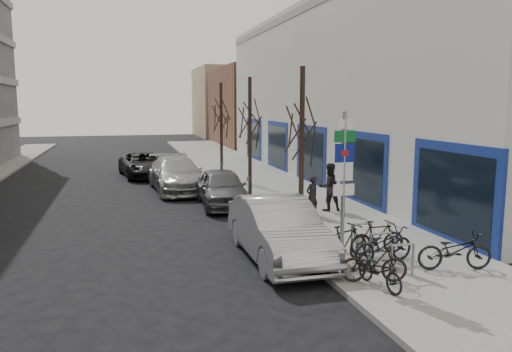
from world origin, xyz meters
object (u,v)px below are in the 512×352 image
bike_near_left (380,268)px  parked_car_mid (222,188)px  tree_far (221,108)px  pedestrian_far (329,187)px  meter_back (222,171)px  bike_rack (380,244)px  highway_sign_pole (344,183)px  bike_far_curb (455,247)px  parked_car_back (177,174)px  tree_near (302,113)px  bike_mid_curb (383,242)px  bike_near_right (374,263)px  lane_car (144,165)px  meter_front (292,218)px  bike_mid_inner (345,244)px  bike_far_inner (377,237)px  tree_mid (250,110)px  pedestrian_near (312,196)px  meter_mid (248,189)px  parked_car_front (278,229)px

bike_near_left → parked_car_mid: bearing=88.4°
tree_far → pedestrian_far: size_ratio=2.86×
meter_back → bike_rack: bearing=-83.0°
highway_sign_pole → pedestrian_far: (2.68, 7.04, -1.35)m
bike_far_curb → parked_car_back: 15.36m
tree_near → parked_car_back: (-2.80, 10.41, -3.26)m
bike_mid_curb → parked_car_back: (-4.05, 13.37, 0.12)m
bike_near_right → lane_car: lane_car is taller
tree_far → bike_mid_curb: (1.25, -15.97, -3.37)m
tree_near → tree_far: size_ratio=1.00×
meter_front → pedestrian_far: size_ratio=0.66×
bike_rack → bike_mid_curb: size_ratio=1.19×
bike_far_curb → pedestrian_far: size_ratio=1.00×
bike_mid_inner → parked_car_mid: 9.07m
bike_mid_inner → bike_near_left: bearing=158.1°
meter_back → pedestrian_far: bearing=-67.2°
bike_near_left → bike_far_curb: size_ratio=0.81×
tree_near → bike_far_curb: bearing=-54.9°
tree_far → pedestrian_far: (2.48, -9.47, -2.99)m
tree_near → tree_far: bearing=90.0°
bike_rack → bike_near_left: bike_near_left is taller
bike_rack → meter_back: (-1.65, 13.40, 0.26)m
bike_rack → bike_far_inner: size_ratio=1.36×
meter_front → bike_far_inner: (1.93, -1.74, -0.26)m
bike_far_inner → tree_mid: bearing=10.6°
meter_front → tree_near: bearing=48.0°
pedestrian_near → bike_mid_curb: bearing=63.4°
meter_front → parked_car_mid: size_ratio=0.27×
bike_near_right → pedestrian_far: bearing=0.1°
tree_near → bike_near_right: bearing=-85.7°
bike_far_curb → bike_far_inner: bike_far_curb is taller
bike_rack → tree_far: (-1.20, 15.90, 3.44)m
tree_mid → meter_mid: tree_mid is taller
tree_near → tree_mid: same height
meter_back → bike_far_inner: bearing=-81.4°
bike_rack → bike_far_inner: bearing=67.3°
tree_near → bike_mid_curb: (1.25, -2.97, -3.37)m
bike_mid_curb → bike_mid_inner: 1.04m
bike_near_left → parked_car_front: (-1.48, 3.11, 0.23)m
bike_mid_curb → parked_car_back: bearing=5.3°
bike_near_left → bike_mid_inner: size_ratio=0.86×
meter_back → bike_near_left: size_ratio=0.81×
bike_far_curb → lane_car: bearing=31.7°
highway_sign_pole → parked_car_back: bearing=100.6°
meter_back → tree_mid: bearing=-83.6°
bike_near_right → bike_mid_curb: size_ratio=0.84×
meter_front → bike_mid_inner: bearing=-73.2°
tree_far → meter_mid: tree_far is taller
bike_near_left → bike_near_right: bearing=73.8°
bike_mid_inner → bike_mid_curb: bearing=-124.7°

